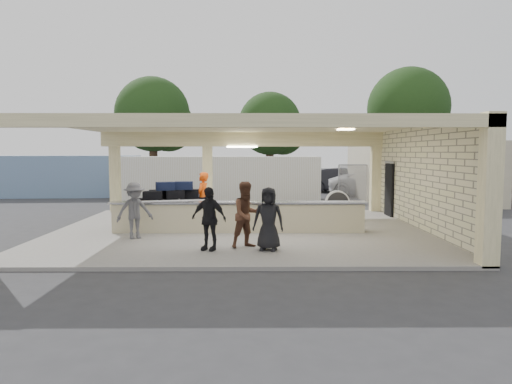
{
  "coord_description": "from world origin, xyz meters",
  "views": [
    {
      "loc": [
        0.45,
        -14.99,
        2.66
      ],
      "look_at": [
        0.57,
        1.0,
        1.26
      ],
      "focal_mm": 32.0,
      "sensor_mm": 36.0,
      "label": 1
    }
  ],
  "objects_px": {
    "passenger_a": "(247,215)",
    "container_blue": "(58,176)",
    "drum_fan": "(337,203)",
    "car_white_a": "(373,184)",
    "passenger_c": "(135,211)",
    "container_white": "(219,178)",
    "passenger_d": "(268,219)",
    "car_dark": "(344,181)",
    "car_white_b": "(426,183)",
    "baggage_counter": "(239,217)",
    "baggage_handler": "(203,198)",
    "luggage_cart": "(171,202)",
    "passenger_b": "(209,219)"
  },
  "relations": [
    {
      "from": "baggage_handler",
      "to": "passenger_b",
      "type": "height_order",
      "value": "baggage_handler"
    },
    {
      "from": "luggage_cart",
      "to": "passenger_a",
      "type": "xyz_separation_m",
      "value": [
        2.65,
        -3.43,
        0.05
      ]
    },
    {
      "from": "container_blue",
      "to": "car_dark",
      "type": "bearing_deg",
      "value": 3.98
    },
    {
      "from": "passenger_b",
      "to": "car_white_a",
      "type": "distance_m",
      "value": 17.84
    },
    {
      "from": "luggage_cart",
      "to": "baggage_handler",
      "type": "distance_m",
      "value": 1.17
    },
    {
      "from": "drum_fan",
      "to": "container_blue",
      "type": "distance_m",
      "value": 17.69
    },
    {
      "from": "car_white_b",
      "to": "container_white",
      "type": "height_order",
      "value": "container_white"
    },
    {
      "from": "passenger_b",
      "to": "car_white_a",
      "type": "bearing_deg",
      "value": 83.48
    },
    {
      "from": "baggage_handler",
      "to": "passenger_d",
      "type": "bearing_deg",
      "value": 40.8
    },
    {
      "from": "luggage_cart",
      "to": "baggage_handler",
      "type": "height_order",
      "value": "baggage_handler"
    },
    {
      "from": "baggage_counter",
      "to": "passenger_c",
      "type": "relative_size",
      "value": 4.92
    },
    {
      "from": "drum_fan",
      "to": "car_white_a",
      "type": "xyz_separation_m",
      "value": [
        3.93,
        9.6,
        0.08
      ]
    },
    {
      "from": "baggage_handler",
      "to": "car_white_a",
      "type": "bearing_deg",
      "value": 155.55
    },
    {
      "from": "passenger_b",
      "to": "car_dark",
      "type": "xyz_separation_m",
      "value": [
        7.14,
        18.02,
        -0.13
      ]
    },
    {
      "from": "luggage_cart",
      "to": "drum_fan",
      "type": "xyz_separation_m",
      "value": [
        6.16,
        2.39,
        -0.28
      ]
    },
    {
      "from": "drum_fan",
      "to": "passenger_c",
      "type": "bearing_deg",
      "value": -143.61
    },
    {
      "from": "drum_fan",
      "to": "baggage_handler",
      "type": "distance_m",
      "value": 5.46
    },
    {
      "from": "passenger_a",
      "to": "container_blue",
      "type": "xyz_separation_m",
      "value": [
        -11.48,
        15.2,
        0.24
      ]
    },
    {
      "from": "car_white_b",
      "to": "car_dark",
      "type": "xyz_separation_m",
      "value": [
        -4.94,
        1.23,
        0.1
      ]
    },
    {
      "from": "drum_fan",
      "to": "baggage_handler",
      "type": "xyz_separation_m",
      "value": [
        -5.13,
        -1.82,
        0.37
      ]
    },
    {
      "from": "drum_fan",
      "to": "car_white_a",
      "type": "bearing_deg",
      "value": 70.76
    },
    {
      "from": "passenger_c",
      "to": "container_blue",
      "type": "xyz_separation_m",
      "value": [
        -8.14,
        13.89,
        0.29
      ]
    },
    {
      "from": "car_white_a",
      "to": "container_blue",
      "type": "distance_m",
      "value": 18.93
    },
    {
      "from": "container_blue",
      "to": "car_white_a",
      "type": "bearing_deg",
      "value": -3.49
    },
    {
      "from": "baggage_counter",
      "to": "passenger_c",
      "type": "height_order",
      "value": "passenger_c"
    },
    {
      "from": "passenger_a",
      "to": "container_blue",
      "type": "bearing_deg",
      "value": 99.22
    },
    {
      "from": "passenger_d",
      "to": "car_dark",
      "type": "relative_size",
      "value": 0.34
    },
    {
      "from": "passenger_c",
      "to": "car_white_b",
      "type": "relative_size",
      "value": 0.38
    },
    {
      "from": "baggage_counter",
      "to": "car_white_a",
      "type": "bearing_deg",
      "value": 59.25
    },
    {
      "from": "passenger_a",
      "to": "baggage_handler",
      "type": "bearing_deg",
      "value": 84.24
    },
    {
      "from": "passenger_c",
      "to": "car_white_b",
      "type": "distance_m",
      "value": 20.93
    },
    {
      "from": "baggage_handler",
      "to": "baggage_counter",
      "type": "bearing_deg",
      "value": 53.82
    },
    {
      "from": "luggage_cart",
      "to": "passenger_c",
      "type": "relative_size",
      "value": 1.77
    },
    {
      "from": "baggage_counter",
      "to": "car_dark",
      "type": "relative_size",
      "value": 1.7
    },
    {
      "from": "passenger_d",
      "to": "car_white_a",
      "type": "bearing_deg",
      "value": 77.76
    },
    {
      "from": "baggage_counter",
      "to": "car_dark",
      "type": "xyz_separation_m",
      "value": [
        6.44,
        15.31,
        0.22
      ]
    },
    {
      "from": "drum_fan",
      "to": "car_dark",
      "type": "xyz_separation_m",
      "value": [
        2.64,
        11.9,
        0.14
      ]
    },
    {
      "from": "luggage_cart",
      "to": "passenger_d",
      "type": "bearing_deg",
      "value": -62.54
    },
    {
      "from": "car_white_a",
      "to": "container_white",
      "type": "distance_m",
      "value": 9.39
    },
    {
      "from": "luggage_cart",
      "to": "passenger_c",
      "type": "xyz_separation_m",
      "value": [
        -0.69,
        -2.12,
        -0.01
      ]
    },
    {
      "from": "passenger_b",
      "to": "baggage_handler",
      "type": "bearing_deg",
      "value": 120.02
    },
    {
      "from": "drum_fan",
      "to": "car_dark",
      "type": "relative_size",
      "value": 0.22
    },
    {
      "from": "drum_fan",
      "to": "baggage_handler",
      "type": "height_order",
      "value": "baggage_handler"
    },
    {
      "from": "passenger_a",
      "to": "passenger_b",
      "type": "xyz_separation_m",
      "value": [
        -0.99,
        -0.31,
        -0.06
      ]
    },
    {
      "from": "drum_fan",
      "to": "container_white",
      "type": "bearing_deg",
      "value": 127.6
    },
    {
      "from": "drum_fan",
      "to": "passenger_c",
      "type": "xyz_separation_m",
      "value": [
        -6.85,
        -4.51,
        0.27
      ]
    },
    {
      "from": "container_blue",
      "to": "luggage_cart",
      "type": "bearing_deg",
      "value": -57.25
    },
    {
      "from": "car_white_b",
      "to": "container_blue",
      "type": "distance_m",
      "value": 22.61
    },
    {
      "from": "luggage_cart",
      "to": "passenger_a",
      "type": "height_order",
      "value": "passenger_a"
    },
    {
      "from": "passenger_c",
      "to": "car_white_a",
      "type": "height_order",
      "value": "passenger_c"
    }
  ]
}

